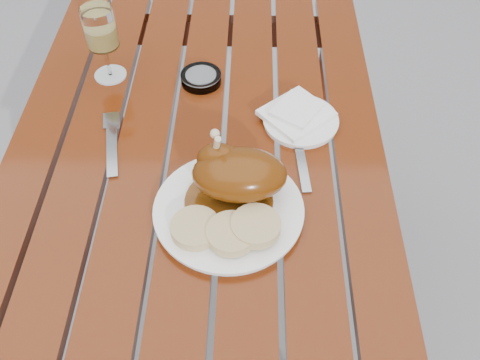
% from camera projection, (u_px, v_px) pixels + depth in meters
% --- Properties ---
extents(ground, '(60.00, 60.00, 0.00)m').
position_uv_depth(ground, '(210.00, 311.00, 1.70)').
color(ground, slate).
rests_on(ground, ground).
extents(table, '(0.80, 1.20, 0.75)m').
position_uv_depth(table, '(205.00, 245.00, 1.42)').
color(table, maroon).
rests_on(table, ground).
extents(dinner_plate, '(0.35, 0.35, 0.02)m').
position_uv_depth(dinner_plate, '(229.00, 211.00, 1.01)').
color(dinner_plate, white).
rests_on(dinner_plate, table).
extents(roast_duck, '(0.19, 0.17, 0.13)m').
position_uv_depth(roast_duck, '(236.00, 174.00, 1.00)').
color(roast_duck, '#592D0A').
rests_on(roast_duck, dinner_plate).
extents(bread_dumplings, '(0.20, 0.11, 0.03)m').
position_uv_depth(bread_dumplings, '(227.00, 229.00, 0.96)').
color(bread_dumplings, tan).
rests_on(bread_dumplings, dinner_plate).
extents(wine_glass, '(0.10, 0.10, 0.18)m').
position_uv_depth(wine_glass, '(104.00, 44.00, 1.22)').
color(wine_glass, '#D0B85E').
rests_on(wine_glass, table).
extents(side_plate, '(0.20, 0.20, 0.01)m').
position_uv_depth(side_plate, '(301.00, 121.00, 1.18)').
color(side_plate, white).
rests_on(side_plate, table).
extents(napkin, '(0.18, 0.18, 0.01)m').
position_uv_depth(napkin, '(296.00, 114.00, 1.18)').
color(napkin, white).
rests_on(napkin, side_plate).
extents(ashtray, '(0.12, 0.12, 0.02)m').
position_uv_depth(ashtray, '(201.00, 78.00, 1.27)').
color(ashtray, '#B2B7BC').
rests_on(ashtray, table).
extents(fork, '(0.06, 0.18, 0.01)m').
position_uv_depth(fork, '(112.00, 146.00, 1.13)').
color(fork, gray).
rests_on(fork, table).
extents(knife, '(0.04, 0.20, 0.01)m').
position_uv_depth(knife, '(300.00, 156.00, 1.11)').
color(knife, gray).
rests_on(knife, table).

